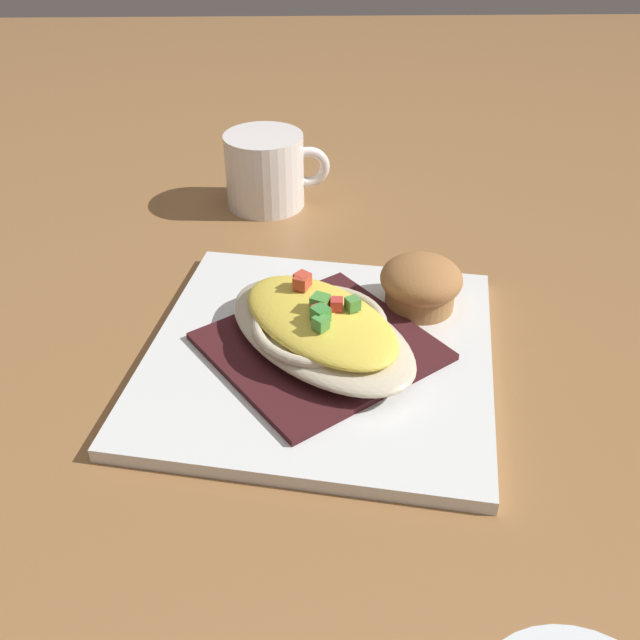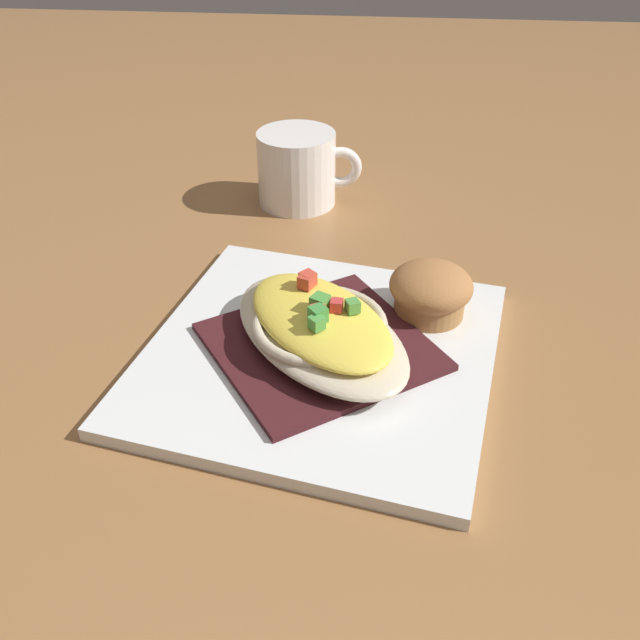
% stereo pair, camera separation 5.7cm
% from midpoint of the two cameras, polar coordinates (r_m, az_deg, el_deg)
% --- Properties ---
extents(ground_plane, '(2.60, 2.60, 0.00)m').
position_cam_midpoint_polar(ground_plane, '(0.60, -2.74, -3.40)').
color(ground_plane, '#97683D').
extents(square_plate, '(0.33, 0.33, 0.01)m').
position_cam_midpoint_polar(square_plate, '(0.59, -2.76, -2.94)').
color(square_plate, white).
rests_on(square_plate, ground_plane).
extents(folded_napkin, '(0.23, 0.23, 0.01)m').
position_cam_midpoint_polar(folded_napkin, '(0.59, -2.78, -2.26)').
color(folded_napkin, '#40181C').
rests_on(folded_napkin, square_plate).
extents(gratin_dish, '(0.22, 0.21, 0.05)m').
position_cam_midpoint_polar(gratin_dish, '(0.57, -2.84, -0.66)').
color(gratin_dish, beige).
rests_on(gratin_dish, folded_napkin).
extents(muffin, '(0.07, 0.07, 0.05)m').
position_cam_midpoint_polar(muffin, '(0.63, 5.68, 2.89)').
color(muffin, '#A5713E').
rests_on(muffin, square_plate).
extents(coffee_mug, '(0.09, 0.12, 0.09)m').
position_cam_midpoint_polar(coffee_mug, '(0.84, -6.40, 11.68)').
color(coffee_mug, white).
rests_on(coffee_mug, ground_plane).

